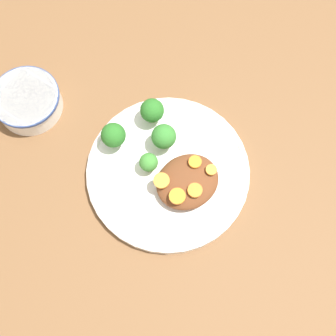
# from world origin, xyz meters

# --- Properties ---
(ground_plane) EXTENTS (4.00, 4.00, 0.00)m
(ground_plane) POSITION_xyz_m (0.00, 0.00, 0.00)
(ground_plane) COLOR brown
(plate) EXTENTS (0.29, 0.29, 0.02)m
(plate) POSITION_xyz_m (0.00, 0.00, 0.01)
(plate) COLOR white
(plate) RESTS_ON ground_plane
(dip_bowl) EXTENTS (0.12, 0.12, 0.04)m
(dip_bowl) POSITION_xyz_m (-0.14, 0.25, 0.03)
(dip_bowl) COLOR white
(dip_bowl) RESTS_ON ground_plane
(stew_mound) EXTENTS (0.11, 0.10, 0.03)m
(stew_mound) POSITION_xyz_m (0.01, -0.04, 0.03)
(stew_mound) COLOR brown
(stew_mound) RESTS_ON plate
(broccoli_floret_0) EXTENTS (0.03, 0.03, 0.04)m
(broccoli_floret_0) POSITION_xyz_m (-0.02, 0.02, 0.04)
(broccoli_floret_0) COLOR #7FA85B
(broccoli_floret_0) RESTS_ON plate
(broccoli_floret_1) EXTENTS (0.04, 0.04, 0.06)m
(broccoli_floret_1) POSITION_xyz_m (0.03, 0.10, 0.05)
(broccoli_floret_1) COLOR #759E51
(broccoli_floret_1) RESTS_ON plate
(broccoli_floret_2) EXTENTS (0.04, 0.04, 0.06)m
(broccoli_floret_2) POSITION_xyz_m (0.02, 0.05, 0.05)
(broccoli_floret_2) COLOR #7FA85B
(broccoli_floret_2) RESTS_ON plate
(broccoli_floret_3) EXTENTS (0.04, 0.04, 0.06)m
(broccoli_floret_3) POSITION_xyz_m (-0.05, 0.10, 0.05)
(broccoli_floret_3) COLOR #7FA85B
(broccoli_floret_3) RESTS_ON plate
(carrot_slice_0) EXTENTS (0.02, 0.02, 0.00)m
(carrot_slice_0) POSITION_xyz_m (0.01, -0.06, 0.05)
(carrot_slice_0) COLOR orange
(carrot_slice_0) RESTS_ON stew_mound
(carrot_slice_1) EXTENTS (0.02, 0.02, 0.01)m
(carrot_slice_1) POSITION_xyz_m (0.04, -0.02, 0.05)
(carrot_slice_1) COLOR orange
(carrot_slice_1) RESTS_ON stew_mound
(carrot_slice_2) EXTENTS (0.03, 0.03, 0.01)m
(carrot_slice_2) POSITION_xyz_m (-0.02, -0.05, 0.05)
(carrot_slice_2) COLOR orange
(carrot_slice_2) RESTS_ON stew_mound
(carrot_slice_3) EXTENTS (0.03, 0.03, 0.00)m
(carrot_slice_3) POSITION_xyz_m (-0.03, -0.02, 0.05)
(carrot_slice_3) COLOR orange
(carrot_slice_3) RESTS_ON stew_mound
(carrot_slice_4) EXTENTS (0.02, 0.02, 0.00)m
(carrot_slice_4) POSITION_xyz_m (0.05, -0.05, 0.05)
(carrot_slice_4) COLOR orange
(carrot_slice_4) RESTS_ON stew_mound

